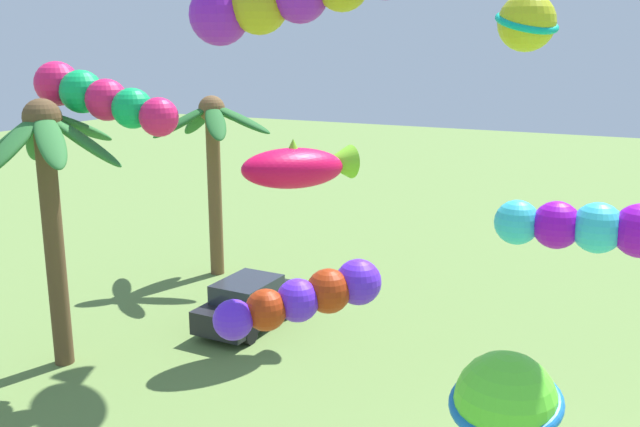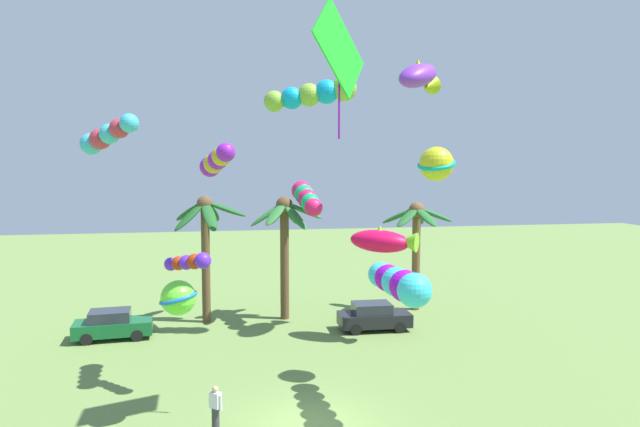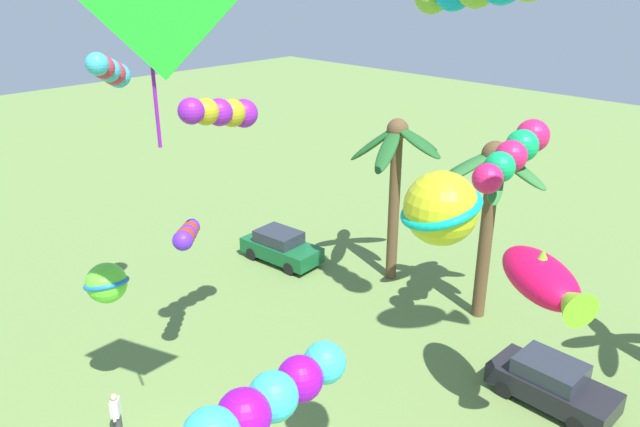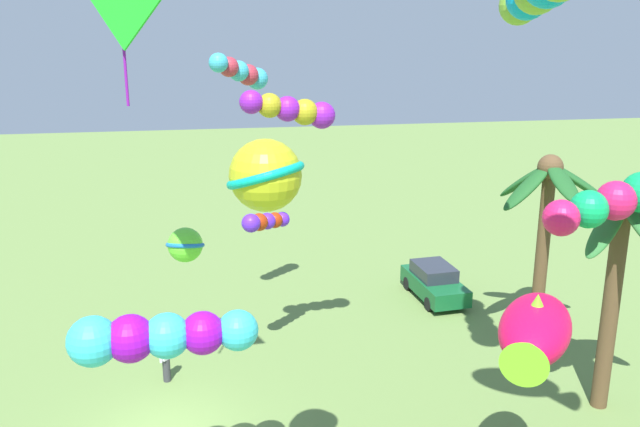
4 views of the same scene
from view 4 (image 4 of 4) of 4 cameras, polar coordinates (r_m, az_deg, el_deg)
The scene contains 12 objects.
palm_tree_0 at distance 21.96m, azimuth 23.97°, elevation -2.58°, with size 4.29×3.90×7.22m.
palm_tree_1 at distance 25.68m, azimuth 18.70°, elevation 0.74°, with size 4.33×4.23×7.29m.
parked_car_1 at distance 30.31m, azimuth 9.66°, elevation -5.73°, with size 4.03×2.02×1.51m.
spectator_0 at distance 23.88m, azimuth -12.93°, elevation -11.95°, with size 0.44×0.42×1.59m.
kite_tube_0 at distance 21.34m, azimuth -2.39°, elevation 8.78°, with size 1.43×3.10×1.34m.
kite_tube_1 at distance 25.00m, azimuth -6.70°, elevation 11.82°, with size 2.35×2.20×1.43m.
kite_ball_3 at distance 12.69m, azimuth -4.64°, elevation 3.25°, with size 2.12×2.12×1.38m.
kite_fish_5 at distance 15.99m, azimuth 17.69°, elevation -9.46°, with size 3.65×3.08×1.47m.
kite_ball_6 at distance 23.52m, azimuth -11.35°, elevation -2.62°, with size 1.59×1.60×1.20m.
kite_tube_7 at distance 23.16m, azimuth -4.68°, elevation -0.67°, with size 1.88×1.79×0.89m.
kite_tube_9 at distance 20.10m, azimuth 24.27°, elevation 1.17°, with size 1.27×4.33×1.86m.
kite_tube_10 at distance 16.29m, azimuth -13.60°, elevation -10.09°, with size 1.28×4.37×1.18m.
Camera 4 is at (17.89, 1.57, 11.81)m, focal length 37.76 mm.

